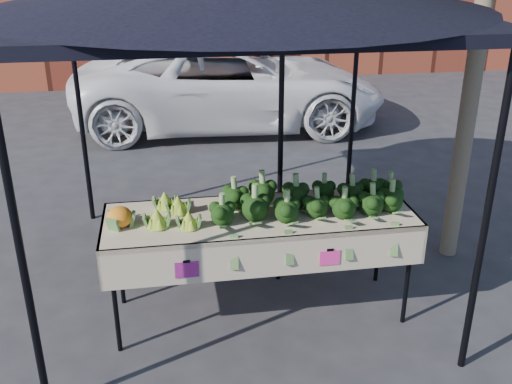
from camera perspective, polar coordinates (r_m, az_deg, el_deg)
name	(u,v)px	position (r m, az deg, el deg)	size (l,w,h in m)	color
ground	(278,304)	(5.11, 2.11, -10.75)	(90.00, 90.00, 0.00)	#272729
table	(260,265)	(4.78, 0.36, -7.01)	(2.41, 0.83, 0.90)	#C0AD91
canopy	(237,134)	(4.91, -1.81, 5.63)	(3.16, 3.16, 2.74)	black
broccoli_heap	(309,195)	(4.61, 5.13, -0.29)	(1.59, 0.56, 0.25)	black
romanesco_cluster	(172,206)	(4.51, -8.07, -1.37)	(0.42, 0.56, 0.19)	#A1BE32
cauliflower_pair	(120,216)	(4.46, -12.99, -2.23)	(0.19, 0.19, 0.17)	orange
street_tree	(483,12)	(5.49, 20.99, 15.86)	(2.32, 2.32, 4.57)	#1E4C14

